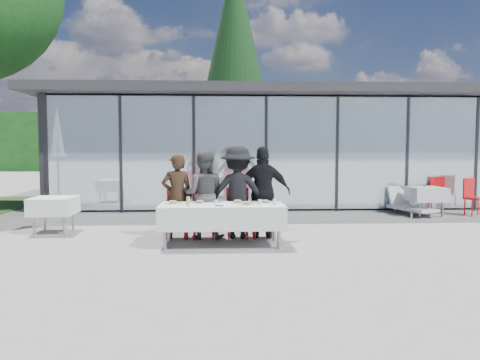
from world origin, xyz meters
The scene contains 26 objects.
ground centered at (0.00, 0.00, 0.00)m, with size 90.00×90.00×0.00m, color gray.
pavilion centered at (2.00, 8.16, 2.15)m, with size 14.80×8.80×3.44m.
treeline centered at (-2.00, 28.00, 2.20)m, with size 62.50×2.00×4.40m.
dining_table centered at (-0.20, -0.14, 0.54)m, with size 2.26×0.96×0.75m.
diner_a centered at (-1.06, 0.51, 0.83)m, with size 0.60×0.60×1.65m, color #2F2015.
diner_chair_a centered at (-1.06, 0.61, 0.54)m, with size 0.44×0.44×0.97m.
diner_b centered at (-0.55, 0.51, 0.86)m, with size 0.84×0.84×1.72m, color #494949.
diner_chair_b centered at (-0.55, 0.61, 0.54)m, with size 0.44×0.44×0.97m.
diner_c centered at (0.12, 0.51, 0.90)m, with size 1.17×1.17×1.81m, color black.
diner_chair_c centered at (0.12, 0.61, 0.54)m, with size 0.44×0.44×0.97m.
diner_d centered at (0.62, 0.51, 0.90)m, with size 1.05×1.05×1.80m, color black.
diner_chair_d centered at (0.62, 0.61, 0.54)m, with size 0.44×0.44×0.97m.
plate_a centered at (-1.10, -0.04, 0.77)m, with size 0.28×0.28×0.07m.
plate_b centered at (-0.60, -0.02, 0.77)m, with size 0.28×0.28×0.07m.
plate_c centered at (0.10, 0.04, 0.77)m, with size 0.28×0.28×0.07m.
plate_d centered at (0.60, -0.02, 0.77)m, with size 0.28×0.28×0.07m.
plate_extra centered at (0.25, -0.28, 0.77)m, with size 0.28×0.28×0.07m.
juice_bottle centered at (-0.80, -0.32, 0.83)m, with size 0.06×0.06×0.16m, color #8DBF4F.
drinking_glasses centered at (0.31, -0.29, 0.80)m, with size 1.12×0.11×0.10m.
folded_eyeglasses centered at (-0.24, -0.42, 0.76)m, with size 0.14×0.03×0.01m, color black.
spare_table_left centered at (-3.71, 1.30, 0.55)m, with size 0.86×0.86×0.74m.
spare_table_right centered at (5.20, 3.38, 0.55)m, with size 0.86×0.86×0.74m.
spare_chair_a centered at (6.39, 3.30, 0.54)m, with size 0.59×0.59×0.97m.
spare_chair_b centered at (5.73, 4.04, 0.54)m, with size 0.50×0.50×0.97m.
lounger centered at (4.78, 3.55, 0.26)m, with size 1.02×1.46×0.72m.
conifer_tree centered at (0.50, 13.00, 5.99)m, with size 4.00×4.00×10.50m.
Camera 1 is at (-0.26, -8.59, 1.78)m, focal length 35.00 mm.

